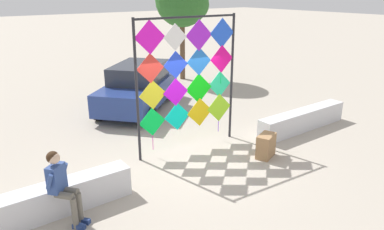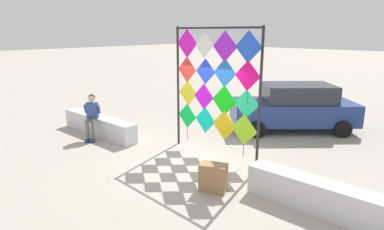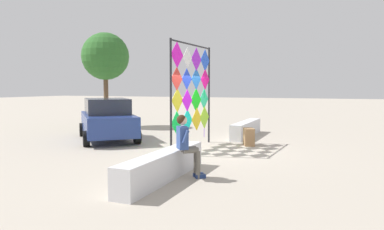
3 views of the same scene
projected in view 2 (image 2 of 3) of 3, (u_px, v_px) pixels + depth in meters
name	position (u px, v px, depth m)	size (l,w,h in m)	color
ground	(190.00, 160.00, 9.01)	(120.00, 120.00, 0.00)	#ADA393
plaza_ledge_left	(99.00, 125.00, 11.25)	(3.59, 0.48, 0.64)	silver
plaza_ledge_right	(336.00, 202.00, 6.19)	(3.59, 0.48, 0.64)	silver
kite_display_rack	(215.00, 84.00, 8.86)	(3.00, 0.27, 3.60)	#232328
seated_vendor	(92.00, 113.00, 10.59)	(0.68, 0.72, 1.48)	#666056
parked_car	(294.00, 107.00, 11.65)	(4.39, 4.21, 1.65)	navy
cardboard_box_large	(213.00, 177.00, 7.24)	(0.60, 0.34, 0.63)	#9E754C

